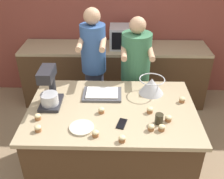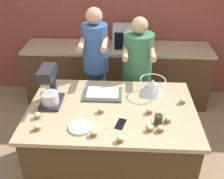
{
  "view_description": "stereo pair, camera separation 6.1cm",
  "coord_description": "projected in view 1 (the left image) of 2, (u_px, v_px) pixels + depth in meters",
  "views": [
    {
      "loc": [
        0.05,
        -2.08,
        2.43
      ],
      "look_at": [
        0.0,
        0.05,
        1.12
      ],
      "focal_mm": 42.0,
      "sensor_mm": 36.0,
      "label": 1
    },
    {
      "loc": [
        0.11,
        -2.08,
        2.43
      ],
      "look_at": [
        0.0,
        0.05,
        1.12
      ],
      "focal_mm": 42.0,
      "sensor_mm": 36.0,
      "label": 2
    }
  ],
  "objects": [
    {
      "name": "cupcake_4",
      "position": [
        95.0,
        133.0,
        2.19
      ],
      "size": [
        0.06,
        0.06,
        0.06
      ],
      "color": "#9E6038",
      "rests_on": "island_counter"
    },
    {
      "name": "person_left",
      "position": [
        94.0,
        72.0,
        3.26
      ],
      "size": [
        0.32,
        0.49,
        1.71
      ],
      "color": "#33384C",
      "rests_on": "ground_plane"
    },
    {
      "name": "person_right",
      "position": [
        135.0,
        78.0,
        3.29
      ],
      "size": [
        0.37,
        0.52,
        1.61
      ],
      "color": "#33384C",
      "rests_on": "ground_plane"
    },
    {
      "name": "cupcake_8",
      "position": [
        182.0,
        100.0,
        2.62
      ],
      "size": [
        0.06,
        0.06,
        0.06
      ],
      "color": "#9E6038",
      "rests_on": "island_counter"
    },
    {
      "name": "small_plate",
      "position": [
        82.0,
        128.0,
        2.29
      ],
      "size": [
        0.22,
        0.22,
        0.02
      ],
      "color": "beige",
      "rests_on": "island_counter"
    },
    {
      "name": "cupcake_7",
      "position": [
        38.0,
        128.0,
        2.24
      ],
      "size": [
        0.06,
        0.06,
        0.06
      ],
      "color": "#9E6038",
      "rests_on": "island_counter"
    },
    {
      "name": "cupcake_6",
      "position": [
        122.0,
        139.0,
        2.13
      ],
      "size": [
        0.06,
        0.06,
        0.06
      ],
      "color": "#9E6038",
      "rests_on": "island_counter"
    },
    {
      "name": "cupcake_0",
      "position": [
        151.0,
        127.0,
        2.26
      ],
      "size": [
        0.06,
        0.06,
        0.06
      ],
      "color": "#9E6038",
      "rests_on": "island_counter"
    },
    {
      "name": "island_counter",
      "position": [
        112.0,
        144.0,
        2.8
      ],
      "size": [
        1.63,
        1.07,
        0.94
      ],
      "color": "#4C331E",
      "rests_on": "ground_plane"
    },
    {
      "name": "cell_phone",
      "position": [
        122.0,
        124.0,
        2.34
      ],
      "size": [
        0.11,
        0.16,
        0.01
      ],
      "color": "black",
      "rests_on": "island_counter"
    },
    {
      "name": "ground_plane",
      "position": [
        112.0,
        174.0,
        3.04
      ],
      "size": [
        16.0,
        16.0,
        0.0
      ],
      "primitive_type": "plane",
      "color": "#937A5B"
    },
    {
      "name": "stand_mixer",
      "position": [
        49.0,
        89.0,
        2.52
      ],
      "size": [
        0.2,
        0.3,
        0.4
      ],
      "color": "#232328",
      "rests_on": "island_counter"
    },
    {
      "name": "microwave_oven",
      "position": [
        126.0,
        37.0,
        3.83
      ],
      "size": [
        0.47,
        0.36,
        0.32
      ],
      "color": "#B7B7BC",
      "rests_on": "back_counter"
    },
    {
      "name": "cupcake_2",
      "position": [
        168.0,
        118.0,
        2.36
      ],
      "size": [
        0.06,
        0.06,
        0.06
      ],
      "color": "#9E6038",
      "rests_on": "island_counter"
    },
    {
      "name": "cupcake_5",
      "position": [
        150.0,
        110.0,
        2.47
      ],
      "size": [
        0.06,
        0.06,
        0.06
      ],
      "color": "#9E6038",
      "rests_on": "island_counter"
    },
    {
      "name": "baking_tray",
      "position": [
        102.0,
        94.0,
        2.74
      ],
      "size": [
        0.4,
        0.27,
        0.04
      ],
      "color": "#4C4C51",
      "rests_on": "island_counter"
    },
    {
      "name": "drinking_glass",
      "position": [
        159.0,
        119.0,
        2.33
      ],
      "size": [
        0.07,
        0.07,
        0.1
      ],
      "color": "#332D1E",
      "rests_on": "island_counter"
    },
    {
      "name": "cupcake_1",
      "position": [
        162.0,
        128.0,
        2.25
      ],
      "size": [
        0.06,
        0.06,
        0.06
      ],
      "color": "#9E6038",
      "rests_on": "island_counter"
    },
    {
      "name": "back_wall",
      "position": [
        115.0,
        12.0,
        4.0
      ],
      "size": [
        10.0,
        0.06,
        2.7
      ],
      "color": "brown",
      "rests_on": "ground_plane"
    },
    {
      "name": "mixing_bowl",
      "position": [
        152.0,
        85.0,
        2.75
      ],
      "size": [
        0.27,
        0.27,
        0.17
      ],
      "color": "#BCBCC1",
      "rests_on": "island_counter"
    },
    {
      "name": "back_counter",
      "position": [
        114.0,
        74.0,
        4.16
      ],
      "size": [
        2.8,
        0.6,
        0.93
      ],
      "color": "#4C331E",
      "rests_on": "ground_plane"
    },
    {
      "name": "cupcake_9",
      "position": [
        38.0,
        117.0,
        2.38
      ],
      "size": [
        0.06,
        0.06,
        0.06
      ],
      "color": "#9E6038",
      "rests_on": "island_counter"
    },
    {
      "name": "cupcake_3",
      "position": [
        101.0,
        110.0,
        2.47
      ],
      "size": [
        0.06,
        0.06,
        0.06
      ],
      "color": "#9E6038",
      "rests_on": "island_counter"
    }
  ]
}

